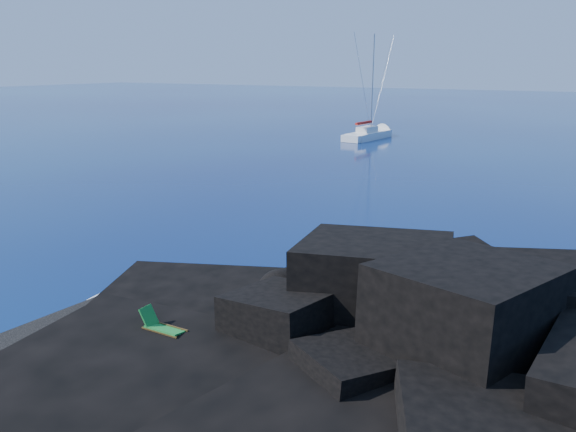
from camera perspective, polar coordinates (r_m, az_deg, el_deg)
name	(u,v)px	position (r m, az deg, el deg)	size (l,w,h in m)	color
ground	(39,326)	(21.64, -23.94, -10.13)	(400.00, 400.00, 0.00)	#04043A
headland	(435,386)	(17.05, 14.71, -16.32)	(24.00, 24.00, 3.60)	black
beach	(147,351)	(18.80, -14.16, -13.13)	(8.50, 6.00, 0.70)	black
surf_foam	(240,303)	(21.63, -4.92, -8.80)	(10.00, 8.00, 0.06)	white
sailboat	(369,139)	(69.66, 8.18, 7.77)	(2.47, 11.77, 12.34)	white
deck_chair	(164,324)	(18.44, -12.45, -10.63)	(1.47, 0.64, 1.01)	#1D8231
towel	(164,328)	(19.28, -12.46, -11.02)	(2.03, 0.96, 0.05)	white
sunbather	(164,324)	(19.22, -12.48, -10.66)	(1.61, 0.39, 0.21)	tan
marker_cone	(227,330)	(18.29, -6.25, -11.41)	(0.35, 0.35, 0.53)	#FF400D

